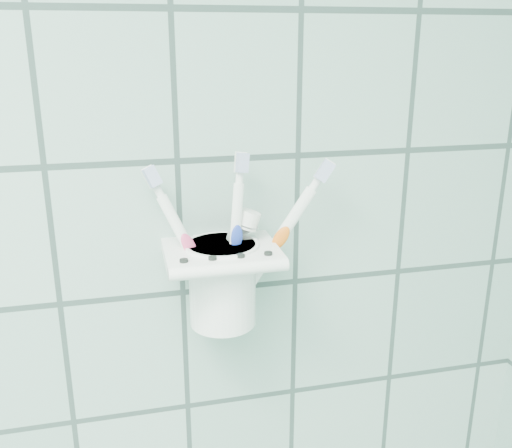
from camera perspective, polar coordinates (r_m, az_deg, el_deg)
holder_bracket at (r=0.67m, az=-3.50°, el=-3.06°), size 0.13×0.11×0.04m
cup at (r=0.69m, az=-3.39°, el=-5.67°), size 0.09×0.09×0.10m
toothbrush_pink at (r=0.66m, az=-3.00°, el=-1.60°), size 0.08×0.05×0.20m
toothbrush_blue at (r=0.66m, az=-2.83°, el=-1.71°), size 0.03×0.04×0.20m
toothbrush_orange at (r=0.68m, az=-2.56°, el=-0.29°), size 0.11×0.03×0.21m
toothpaste_tube at (r=0.69m, az=-4.03°, el=-2.93°), size 0.07×0.03×0.15m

